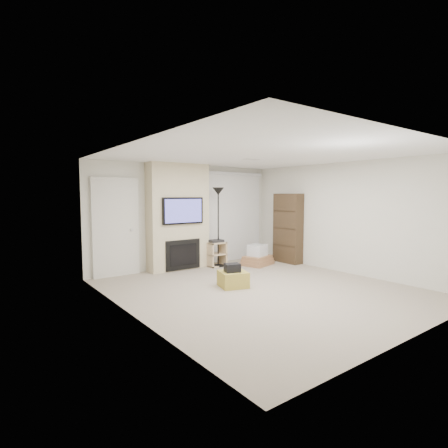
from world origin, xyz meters
TOP-DOWN VIEW (x-y plane):
  - floor at (0.00, 0.00)m, footprint 5.00×5.50m
  - ceiling at (0.00, 0.00)m, footprint 5.00×5.50m
  - wall_back at (0.00, 2.75)m, footprint 5.00×0.00m
  - wall_front at (0.00, -2.75)m, footprint 5.00×0.00m
  - wall_left at (-2.50, 0.00)m, footprint 0.00×5.50m
  - wall_right at (2.50, 0.00)m, footprint 0.00×5.50m
  - hvac_vent at (0.40, 0.80)m, footprint 0.35×0.18m
  - ottoman at (-0.32, 0.48)m, footprint 0.63×0.63m
  - black_bag at (-0.36, 0.45)m, footprint 0.33×0.29m
  - fireplace_wall at (-0.35, 2.54)m, footprint 1.50×0.47m
  - entry_door at (-1.80, 2.71)m, footprint 1.02×0.11m
  - vertical_blinds at (1.40, 2.70)m, footprint 1.98×0.10m
  - floor_lamp at (0.58, 2.22)m, footprint 0.29×0.29m
  - av_stand at (0.55, 2.29)m, footprint 0.45×0.38m
  - box_stack at (1.48, 1.78)m, footprint 0.90×0.78m
  - bookshelf at (2.34, 1.55)m, footprint 0.30×0.80m

SIDE VIEW (x-z plane):
  - floor at x=0.00m, z-range 0.00..0.00m
  - ottoman at x=-0.32m, z-range 0.00..0.30m
  - box_stack at x=1.48m, z-range -0.06..0.45m
  - av_stand at x=0.55m, z-range 0.02..0.68m
  - black_bag at x=-0.36m, z-range 0.30..0.46m
  - bookshelf at x=2.34m, z-range 0.00..1.80m
  - entry_door at x=-1.80m, z-range -0.02..2.12m
  - fireplace_wall at x=-0.35m, z-range -0.01..2.49m
  - wall_back at x=0.00m, z-range 0.00..2.50m
  - wall_front at x=0.00m, z-range 0.00..2.50m
  - wall_left at x=-2.50m, z-range 0.00..2.50m
  - wall_right at x=2.50m, z-range 0.00..2.50m
  - vertical_blinds at x=1.40m, z-range 0.09..2.46m
  - floor_lamp at x=0.58m, z-range 0.56..2.51m
  - hvac_vent at x=0.40m, z-range 2.49..2.50m
  - ceiling at x=0.00m, z-range 2.50..2.50m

